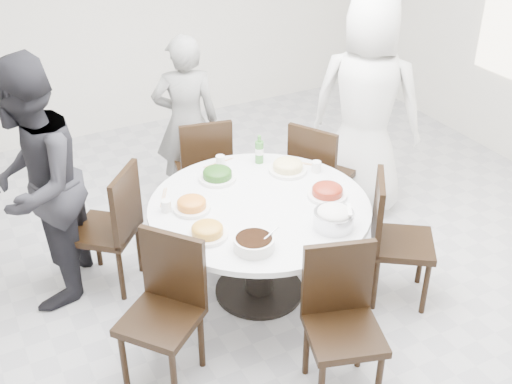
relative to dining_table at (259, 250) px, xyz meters
name	(u,v)px	position (x,y,z in m)	size (l,w,h in m)	color
floor	(270,268)	(0.21, 0.21, -0.38)	(6.00, 6.00, 0.01)	#B9BABF
dining_table	(259,250)	(0.00, 0.00, 0.00)	(1.50, 1.50, 0.75)	white
chair_ne	(322,174)	(0.88, 0.57, 0.10)	(0.42, 0.42, 0.95)	black
chair_n	(203,166)	(0.07, 1.14, 0.10)	(0.42, 0.42, 0.95)	black
chair_nw	(104,228)	(-0.92, 0.62, 0.10)	(0.42, 0.42, 0.95)	black
chair_sw	(160,317)	(-0.90, -0.45, 0.10)	(0.42, 0.42, 0.95)	black
chair_s	(345,331)	(0.00, -1.04, 0.10)	(0.42, 0.42, 0.95)	black
chair_se	(403,241)	(0.86, -0.49, 0.10)	(0.42, 0.42, 0.95)	black
diner_right	(366,106)	(1.35, 0.68, 0.57)	(0.92, 0.60, 1.88)	white
diner_middle	(186,122)	(0.06, 1.43, 0.39)	(0.55, 0.36, 1.52)	black
diner_left	(34,186)	(-1.32, 0.70, 0.51)	(0.86, 0.67, 1.78)	black
dish_greens	(217,176)	(-0.11, 0.44, 0.41)	(0.27, 0.27, 0.07)	white
dish_pale	(288,167)	(0.40, 0.31, 0.41)	(0.28, 0.28, 0.08)	white
dish_orange	(192,206)	(-0.43, 0.15, 0.41)	(0.25, 0.25, 0.07)	white
dish_redbrown	(327,193)	(0.46, -0.13, 0.41)	(0.27, 0.27, 0.07)	white
dish_tofu	(207,232)	(-0.46, -0.19, 0.41)	(0.25, 0.25, 0.07)	white
rice_bowl	(334,220)	(0.29, -0.46, 0.43)	(0.26, 0.26, 0.11)	silver
soup_bowl	(254,243)	(-0.27, -0.43, 0.41)	(0.25, 0.25, 0.08)	white
beverage_bottle	(259,149)	(0.28, 0.53, 0.49)	(0.06, 0.06, 0.22)	#387C31
tea_cups	(221,160)	(0.01, 0.64, 0.42)	(0.07, 0.07, 0.08)	white
chopsticks	(217,164)	(-0.02, 0.65, 0.38)	(0.24, 0.04, 0.01)	tan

